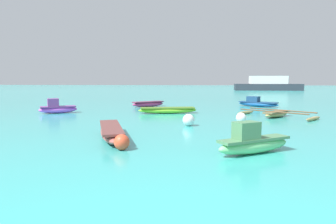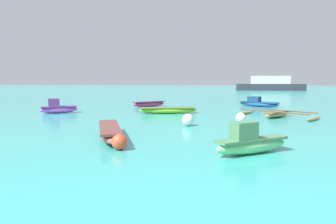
# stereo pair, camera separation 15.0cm
# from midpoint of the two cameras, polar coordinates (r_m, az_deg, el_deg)

# --- Properties ---
(moored_boat_0) EXTENTS (3.83, 1.55, 0.39)m
(moored_boat_0) POSITION_cam_midpoint_polar(r_m,az_deg,el_deg) (19.18, 0.19, 0.39)
(moored_boat_0) COLOR #85CF32
(moored_boat_0) RESTS_ON ground_plane
(moored_boat_1) EXTENTS (2.42, 1.85, 0.95)m
(moored_boat_1) POSITION_cam_midpoint_polar(r_m,az_deg,el_deg) (9.07, 15.88, -5.57)
(moored_boat_1) COLOR #78D685
(moored_boat_1) RESTS_ON ground_plane
(moored_boat_2) EXTENTS (4.42, 4.12, 0.39)m
(moored_boat_2) POSITION_cam_midpoint_polar(r_m,az_deg,el_deg) (18.36, 20.25, -0.36)
(moored_boat_2) COLOR tan
(moored_boat_2) RESTS_ON ground_plane
(moored_boat_3) EXTENTS (2.02, 3.83, 0.45)m
(moored_boat_3) POSITION_cam_midpoint_polar(r_m,az_deg,el_deg) (11.22, -10.70, -3.65)
(moored_boat_3) COLOR #AC524C
(moored_boat_3) RESTS_ON ground_plane
(moored_boat_4) EXTENTS (3.21, 2.44, 0.80)m
(moored_boat_4) POSITION_cam_midpoint_polar(r_m,az_deg,el_deg) (25.21, 16.96, 1.65)
(moored_boat_4) COLOR #1B59A0
(moored_boat_4) RESTS_ON ground_plane
(moored_boat_5) EXTENTS (2.57, 2.38, 0.42)m
(moored_boat_5) POSITION_cam_midpoint_polar(r_m,az_deg,el_deg) (24.00, -3.49, 1.58)
(moored_boat_5) COLOR #BE3870
(moored_boat_5) RESTS_ON ground_plane
(moored_boat_6) EXTENTS (2.39, 1.86, 0.95)m
(moored_boat_6) POSITION_cam_midpoint_polar(r_m,az_deg,el_deg) (20.58, -20.05, 0.73)
(moored_boat_6) COLOR #CD5AE5
(moored_boat_6) RESTS_ON ground_plane
(mooring_buoy_0) EXTENTS (0.51, 0.51, 0.51)m
(mooring_buoy_0) POSITION_cam_midpoint_polar(r_m,az_deg,el_deg) (15.36, 13.97, -1.08)
(mooring_buoy_0) COLOR white
(mooring_buoy_0) RESTS_ON ground_plane
(mooring_buoy_1) EXTENTS (0.49, 0.49, 0.49)m
(mooring_buoy_1) POSITION_cam_midpoint_polar(r_m,az_deg,el_deg) (9.31, -8.78, -5.67)
(mooring_buoy_1) COLOR #E54C2D
(mooring_buoy_1) RESTS_ON ground_plane
(mooring_buoy_2) EXTENTS (0.56, 0.56, 0.56)m
(mooring_buoy_2) POSITION_cam_midpoint_polar(r_m,az_deg,el_deg) (13.98, 4.12, -1.52)
(mooring_buoy_2) COLOR white
(mooring_buoy_2) RESTS_ON ground_plane
(distant_ferry) EXTENTS (13.31, 2.93, 2.93)m
(distant_ferry) POSITION_cam_midpoint_polar(r_m,az_deg,el_deg) (64.55, 18.92, 4.97)
(distant_ferry) COLOR #2D333D
(distant_ferry) RESTS_ON ground_plane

